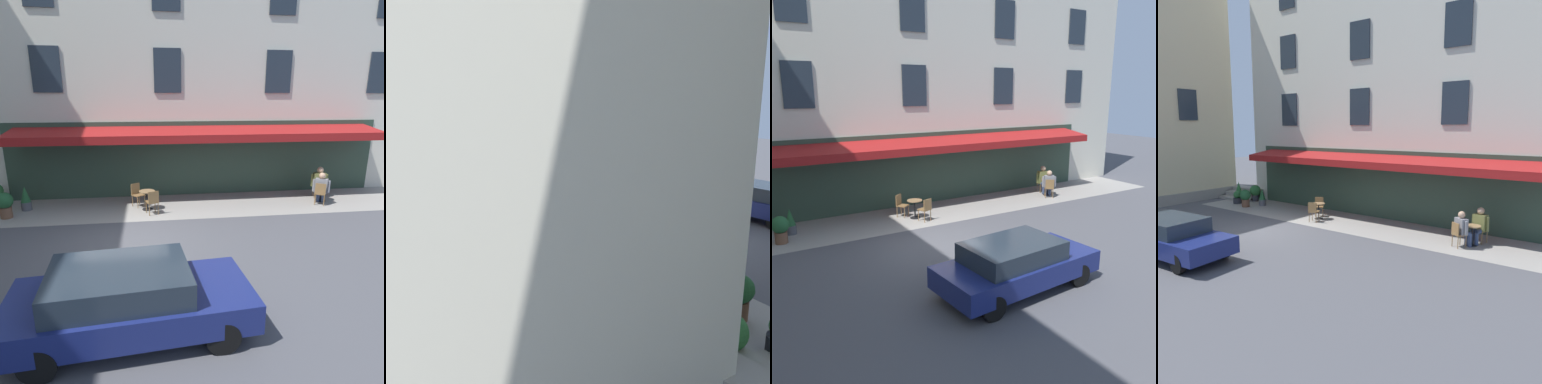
{
  "view_description": "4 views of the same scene",
  "coord_description": "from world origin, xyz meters",
  "views": [
    {
      "loc": [
        -0.8,
        9.06,
        4.15
      ],
      "look_at": [
        -2.29,
        -2.16,
        0.9
      ],
      "focal_mm": 30.74,
      "sensor_mm": 36.0,
      "label": 1
    },
    {
      "loc": [
        9.16,
        -9.4,
        4.27
      ],
      "look_at": [
        -2.98,
        -2.21,
        1.17
      ],
      "focal_mm": 38.23,
      "sensor_mm": 36.0,
      "label": 2
    },
    {
      "loc": [
        5.78,
        11.49,
        5.0
      ],
      "look_at": [
        -2.54,
        -2.34,
        1.0
      ],
      "focal_mm": 38.39,
      "sensor_mm": 36.0,
      "label": 3
    },
    {
      "loc": [
        -12.24,
        10.06,
        4.18
      ],
      "look_at": [
        -2.69,
        -2.83,
        1.51
      ],
      "focal_mm": 35.64,
      "sensor_mm": 36.0,
      "label": 4
    }
  ],
  "objects": [
    {
      "name": "seated_patron_in_olive",
      "position": [
        -7.97,
        -3.65,
        0.72
      ],
      "size": [
        0.68,
        0.64,
        1.35
      ],
      "color": "navy",
      "rests_on": "ground_plane"
    },
    {
      "name": "sidewalk_cafe_terrace",
      "position": [
        -3.25,
        -3.4,
        0.0
      ],
      "size": [
        20.5,
        3.2,
        0.01
      ],
      "primitive_type": "cube",
      "color": "gray",
      "rests_on": "ground_plane"
    },
    {
      "name": "parked_car_navy",
      "position": [
        -0.36,
        3.86,
        0.71
      ],
      "size": [
        4.42,
        2.12,
        1.33
      ],
      "color": "navy",
      "rests_on": "ground_plane"
    },
    {
      "name": "ground_plane",
      "position": [
        0.0,
        0.0,
        0.0
      ],
      "size": [
        70.0,
        70.0,
        0.0
      ],
      "primitive_type": "plane",
      "color": "#4C4C51"
    },
    {
      "name": "cafe_chair_wicker_corner_right",
      "position": [
        -0.88,
        -2.47,
        0.55
      ],
      "size": [
        0.51,
        0.51,
        0.91
      ],
      "color": "olive",
      "rests_on": "ground_plane"
    },
    {
      "name": "cafe_chair_wicker_under_awning",
      "position": [
        -7.52,
        -2.72,
        0.55
      ],
      "size": [
        0.55,
        0.55,
        0.91
      ],
      "color": "olive",
      "rests_on": "ground_plane"
    },
    {
      "name": "cafe_table_mid_terrace",
      "position": [
        -0.68,
        -3.07,
        0.49
      ],
      "size": [
        0.6,
        0.6,
        0.75
      ],
      "color": "black",
      "rests_on": "ground_plane"
    },
    {
      "name": "cafe_chair_wicker_facing_street",
      "position": [
        -8.02,
        -3.86,
        0.55
      ],
      "size": [
        0.49,
        0.49,
        0.91
      ],
      "color": "olive",
      "rests_on": "ground_plane"
    },
    {
      "name": "seated_companion_in_grey",
      "position": [
        -7.64,
        -2.9,
        0.7
      ],
      "size": [
        0.62,
        0.64,
        1.31
      ],
      "color": "navy",
      "rests_on": "ground_plane"
    },
    {
      "name": "potted_plant_mid_terrace",
      "position": [
        3.91,
        -3.61,
        0.46
      ],
      "size": [
        0.37,
        0.37,
        0.95
      ],
      "color": "#4C4C51",
      "rests_on": "ground_plane"
    },
    {
      "name": "potted_plant_by_steps",
      "position": [
        4.34,
        -2.82,
        0.54
      ],
      "size": [
        0.58,
        0.58,
        0.94
      ],
      "color": "brown",
      "rests_on": "ground_plane"
    },
    {
      "name": "cafe_table_near_entrance",
      "position": [
        -7.87,
        -3.25,
        0.49
      ],
      "size": [
        0.6,
        0.6,
        0.75
      ],
      "color": "black",
      "rests_on": "ground_plane"
    },
    {
      "name": "potted_plant_entrance_right",
      "position": [
        5.25,
        -4.24,
        0.56
      ],
      "size": [
        0.63,
        0.63,
        0.94
      ],
      "color": "#2D2D33",
      "rests_on": "ground_plane"
    },
    {
      "name": "cafe_chair_wicker_back_row",
      "position": [
        -0.29,
        -3.56,
        0.55
      ],
      "size": [
        0.56,
        0.56,
        0.91
      ],
      "color": "olive",
      "rests_on": "ground_plane"
    }
  ]
}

